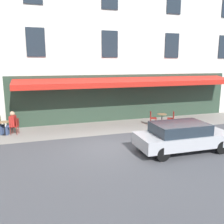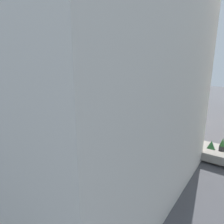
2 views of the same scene
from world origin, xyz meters
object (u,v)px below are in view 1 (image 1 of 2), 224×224
Objects in this scene: cafe_table_near_entrance at (162,118)px; seated_patron_in_red at (12,122)px; cafe_chair_red_corner_right at (152,117)px; cafe_chair_red_facing_street at (16,125)px; cafe_table_mid_terrace at (4,126)px; parked_car_silver at (182,136)px; cafe_chair_red_kerbside at (172,117)px.

seated_patron_in_red is (9.07, -0.74, 0.22)m from cafe_table_near_entrance.
cafe_chair_red_facing_street is at bearing -3.21° from cafe_chair_red_corner_right.
cafe_table_near_entrance is 0.82× the size of cafe_chair_red_facing_street.
parked_car_silver is at bearing 146.62° from cafe_table_mid_terrace.
cafe_table_mid_terrace is 0.17× the size of parked_car_silver.
cafe_chair_red_corner_right is 8.50m from seated_patron_in_red.
cafe_chair_red_kerbside is at bearing 153.67° from cafe_table_near_entrance.
cafe_table_near_entrance is at bearing -108.38° from parked_car_silver.
parked_car_silver is (0.89, 4.66, 0.16)m from cafe_chair_red_corner_right.
cafe_table_mid_terrace is 0.82× the size of cafe_chair_red_facing_street.
cafe_chair_red_corner_right and cafe_chair_red_facing_street have the same top height.
cafe_chair_red_kerbside reaches higher than cafe_table_near_entrance.
cafe_table_mid_terrace is at bearing -13.16° from seated_patron_in_red.
parked_car_silver is at bearing 71.62° from cafe_table_near_entrance.
seated_patron_in_red is 0.31× the size of parked_car_silver.
parked_car_silver is at bearing 145.72° from seated_patron_in_red.
cafe_table_mid_terrace is (10.04, -1.12, -0.06)m from cafe_chair_red_kerbside.
parked_car_silver is (1.47, 4.44, 0.22)m from cafe_table_near_entrance.
cafe_chair_red_facing_street is at bearing -34.77° from parked_car_silver.
cafe_chair_red_facing_street is at bearing 166.84° from cafe_table_mid_terrace.
cafe_table_mid_terrace is (8.89, -0.61, -0.06)m from cafe_chair_red_corner_right.
cafe_chair_red_kerbside and cafe_chair_red_facing_street have the same top height.
cafe_table_mid_terrace is at bearing -3.91° from cafe_chair_red_corner_right.
seated_patron_in_red reaches higher than cafe_chair_red_kerbside.
seated_patron_in_red is at bearing -4.67° from cafe_table_near_entrance.
cafe_table_mid_terrace is 0.56× the size of seated_patron_in_red.
cafe_chair_red_facing_street is at bearing -4.47° from cafe_table_near_entrance.
seated_patron_in_red is at bearing -13.16° from cafe_chair_red_facing_street.
cafe_chair_red_facing_street is (-0.62, 0.14, 0.06)m from cafe_table_mid_terrace.
parked_car_silver is (-8.00, 5.27, 0.22)m from cafe_table_mid_terrace.
seated_patron_in_red reaches higher than cafe_chair_red_corner_right.
parked_car_silver is at bearing 79.26° from cafe_chair_red_corner_right.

